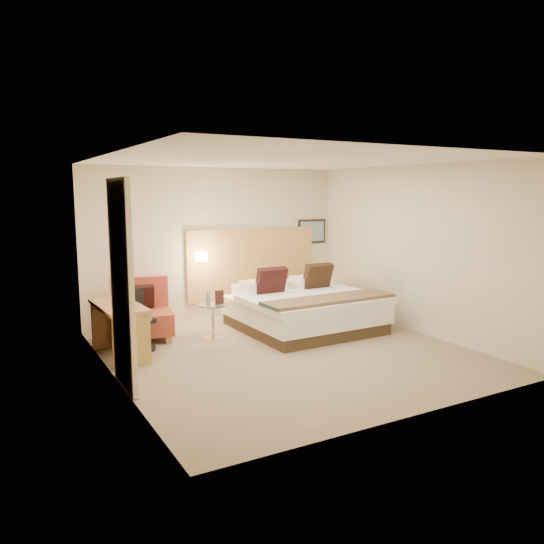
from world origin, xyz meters
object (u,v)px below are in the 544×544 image
lounge_chair (142,315)px  desk (121,315)px  side_table (213,319)px  desk_chair (136,326)px  bed (304,309)px

lounge_chair → desk: bearing=-122.8°
desk → lounge_chair: bearing=57.2°
side_table → desk_chair: bearing=-179.2°
desk → desk_chair: 0.41m
lounge_chair → desk: size_ratio=0.84×
lounge_chair → side_table: (0.97, -0.53, -0.07)m
side_table → desk: (-1.46, -0.23, 0.28)m
lounge_chair → desk_chair: 0.60m
desk → desk_chair: desk_chair is taller
bed → desk: bed is taller
lounge_chair → side_table: bearing=-28.8°
bed → side_table: bed is taller
bed → desk: size_ratio=1.81×
side_table → desk_chair: desk_chair is taller
lounge_chair → desk: lounge_chair is taller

